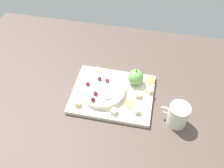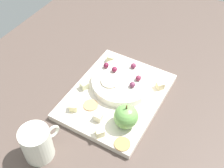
{
  "view_description": "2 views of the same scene",
  "coord_description": "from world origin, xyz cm",
  "px_view_note": "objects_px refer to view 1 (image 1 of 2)",
  "views": [
    {
      "loc": [
        -13.54,
        65.54,
        91.37
      ],
      "look_at": [
        0.68,
        -4.49,
        9.01
      ],
      "focal_mm": 41.79,
      "sensor_mm": 36.0,
      "label": 1
    },
    {
      "loc": [
        -52.07,
        -30.72,
        72.76
      ],
      "look_at": [
        0.13,
        -0.88,
        9.25
      ],
      "focal_mm": 46.55,
      "sensor_mm": 36.0,
      "label": 2
    }
  ],
  "objects_px": {
    "cheese_cube_5": "(97,70)",
    "cup": "(178,115)",
    "platter": "(113,94)",
    "cheese_cube_4": "(137,111)",
    "cheese_cube_2": "(114,111)",
    "cracker_1": "(150,80)",
    "apple_slice_0": "(107,94)",
    "cheese_cube_3": "(78,104)",
    "apple_whole": "(136,77)",
    "grape_4": "(88,84)",
    "cheese_cube_0": "(138,95)",
    "cheese_cube_1": "(149,91)",
    "grape_2": "(107,80)",
    "serving_dish": "(103,90)",
    "grape_1": "(95,93)",
    "grape_3": "(99,78)",
    "grape_0": "(93,99)",
    "cracker_0": "(129,104)"
  },
  "relations": [
    {
      "from": "cheese_cube_1",
      "to": "cheese_cube_5",
      "type": "height_order",
      "value": "same"
    },
    {
      "from": "platter",
      "to": "cheese_cube_2",
      "type": "xyz_separation_m",
      "value": [
        -0.02,
        0.1,
        0.02
      ]
    },
    {
      "from": "apple_whole",
      "to": "cheese_cube_5",
      "type": "distance_m",
      "value": 0.18
    },
    {
      "from": "apple_whole",
      "to": "cheese_cube_3",
      "type": "distance_m",
      "value": 0.27
    },
    {
      "from": "cup",
      "to": "grape_3",
      "type": "bearing_deg",
      "value": -19.95
    },
    {
      "from": "grape_1",
      "to": "cheese_cube_0",
      "type": "bearing_deg",
      "value": -165.33
    },
    {
      "from": "apple_whole",
      "to": "cheese_cube_5",
      "type": "relative_size",
      "value": 3.09
    },
    {
      "from": "apple_whole",
      "to": "grape_2",
      "type": "xyz_separation_m",
      "value": [
        0.12,
        0.04,
        -0.0
      ]
    },
    {
      "from": "apple_slice_0",
      "to": "cup",
      "type": "bearing_deg",
      "value": 169.9
    },
    {
      "from": "apple_slice_0",
      "to": "cheese_cube_3",
      "type": "bearing_deg",
      "value": 29.3
    },
    {
      "from": "apple_whole",
      "to": "cheese_cube_3",
      "type": "xyz_separation_m",
      "value": [
        0.21,
        0.17,
        -0.02
      ]
    },
    {
      "from": "grape_3",
      "to": "apple_slice_0",
      "type": "relative_size",
      "value": 0.32
    },
    {
      "from": "serving_dish",
      "to": "platter",
      "type": "bearing_deg",
      "value": -174.58
    },
    {
      "from": "apple_whole",
      "to": "grape_3",
      "type": "height_order",
      "value": "apple_whole"
    },
    {
      "from": "cheese_cube_3",
      "to": "cheese_cube_4",
      "type": "xyz_separation_m",
      "value": [
        -0.24,
        -0.01,
        0.0
      ]
    },
    {
      "from": "grape_4",
      "to": "cheese_cube_1",
      "type": "bearing_deg",
      "value": -173.32
    },
    {
      "from": "serving_dish",
      "to": "cheese_cube_1",
      "type": "relative_size",
      "value": 8.49
    },
    {
      "from": "cheese_cube_0",
      "to": "cheese_cube_4",
      "type": "bearing_deg",
      "value": 93.99
    },
    {
      "from": "cheese_cube_0",
      "to": "apple_slice_0",
      "type": "bearing_deg",
      "value": 14.66
    },
    {
      "from": "cheese_cube_5",
      "to": "grape_4",
      "type": "distance_m",
      "value": 0.11
    },
    {
      "from": "cheese_cube_4",
      "to": "grape_2",
      "type": "bearing_deg",
      "value": -38.72
    },
    {
      "from": "cheese_cube_4",
      "to": "cracker_0",
      "type": "xyz_separation_m",
      "value": [
        0.04,
        -0.04,
        -0.01
      ]
    },
    {
      "from": "cheese_cube_5",
      "to": "cup",
      "type": "distance_m",
      "value": 0.41
    },
    {
      "from": "cheese_cube_3",
      "to": "grape_4",
      "type": "bearing_deg",
      "value": -100.29
    },
    {
      "from": "apple_whole",
      "to": "grape_0",
      "type": "bearing_deg",
      "value": 45.34
    },
    {
      "from": "apple_whole",
      "to": "grape_4",
      "type": "relative_size",
      "value": 3.61
    },
    {
      "from": "apple_whole",
      "to": "grape_4",
      "type": "xyz_separation_m",
      "value": [
        0.19,
        0.07,
        -0.0
      ]
    },
    {
      "from": "apple_whole",
      "to": "cheese_cube_5",
      "type": "height_order",
      "value": "apple_whole"
    },
    {
      "from": "cracker_1",
      "to": "grape_0",
      "type": "height_order",
      "value": "grape_0"
    },
    {
      "from": "apple_whole",
      "to": "cheese_cube_4",
      "type": "relative_size",
      "value": 3.09
    },
    {
      "from": "platter",
      "to": "cheese_cube_5",
      "type": "xyz_separation_m",
      "value": [
        0.09,
        -0.1,
        0.02
      ]
    },
    {
      "from": "serving_dish",
      "to": "cheese_cube_5",
      "type": "distance_m",
      "value": 0.12
    },
    {
      "from": "grape_0",
      "to": "grape_2",
      "type": "bearing_deg",
      "value": -106.86
    },
    {
      "from": "grape_4",
      "to": "cracker_1",
      "type": "bearing_deg",
      "value": -158.99
    },
    {
      "from": "cracker_1",
      "to": "cup",
      "type": "distance_m",
      "value": 0.22
    },
    {
      "from": "cheese_cube_5",
      "to": "grape_1",
      "type": "height_order",
      "value": "grape_1"
    },
    {
      "from": "cheese_cube_3",
      "to": "cup",
      "type": "xyz_separation_m",
      "value": [
        -0.4,
        -0.01,
        0.02
      ]
    },
    {
      "from": "cheese_cube_3",
      "to": "grape_3",
      "type": "distance_m",
      "value": 0.15
    },
    {
      "from": "apple_whole",
      "to": "cheese_cube_2",
      "type": "relative_size",
      "value": 3.09
    },
    {
      "from": "cracker_0",
      "to": "cheese_cube_3",
      "type": "bearing_deg",
      "value": 13.08
    },
    {
      "from": "cheese_cube_2",
      "to": "cracker_1",
      "type": "relative_size",
      "value": 0.5
    },
    {
      "from": "platter",
      "to": "cheese_cube_4",
      "type": "distance_m",
      "value": 0.14
    },
    {
      "from": "cheese_cube_4",
      "to": "grape_3",
      "type": "relative_size",
      "value": 1.17
    },
    {
      "from": "serving_dish",
      "to": "apple_whole",
      "type": "relative_size",
      "value": 2.74
    },
    {
      "from": "platter",
      "to": "grape_1",
      "type": "bearing_deg",
      "value": 33.06
    },
    {
      "from": "serving_dish",
      "to": "grape_3",
      "type": "bearing_deg",
      "value": -61.82
    },
    {
      "from": "cheese_cube_0",
      "to": "grape_1",
      "type": "relative_size",
      "value": 1.17
    },
    {
      "from": "grape_2",
      "to": "cracker_1",
      "type": "bearing_deg",
      "value": -160.59
    },
    {
      "from": "cheese_cube_0",
      "to": "cheese_cube_1",
      "type": "relative_size",
      "value": 1.0
    },
    {
      "from": "cheese_cube_4",
      "to": "grape_2",
      "type": "xyz_separation_m",
      "value": [
        0.15,
        -0.12,
        0.02
      ]
    }
  ]
}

